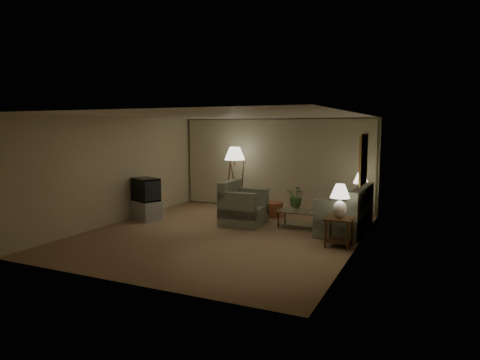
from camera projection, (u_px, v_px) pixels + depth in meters
The scene contains 16 objects.
ground at pixel (223, 233), 9.87m from camera, with size 7.00×7.00×0.00m, color tan.
room_shell at pixel (250, 154), 11.01m from camera, with size 6.04×7.02×2.72m.
sofa at pixel (345, 214), 10.01m from camera, with size 1.99×1.10×0.85m.
armchair at pixel (244, 208), 10.70m from camera, with size 1.07×1.01×0.86m.
side_table_near at pixel (339, 227), 8.73m from camera, with size 0.55×0.55×0.60m.
side_table_far at pixel (360, 206), 11.08m from camera, with size 0.54×0.45×0.60m.
table_lamp_near at pixel (340, 198), 8.66m from camera, with size 0.40×0.40×0.69m.
table_lamp_far at pixel (361, 183), 11.00m from camera, with size 0.39×0.39×0.67m.
coffee_table at pixel (302, 217), 10.35m from camera, with size 1.18×0.65×0.41m.
tv_cabinet at pixel (146, 210), 11.35m from camera, with size 0.97×0.81×0.50m, color #ABABAE.
crt_tv at pixel (146, 190), 11.28m from camera, with size 0.85×0.74×0.61m, color black.
floor_lamp at pixel (235, 177), 12.63m from camera, with size 0.61×0.61×1.86m.
ottoman at pixel (272, 209), 11.75m from camera, with size 0.58×0.58×0.39m, color #AC5F3A.
vase at pixel (296, 208), 10.39m from camera, with size 0.14×0.14×0.15m, color white.
flowers at pixel (297, 194), 10.35m from camera, with size 0.47×0.41×0.52m, color #4E7D37.
book at pixel (311, 213), 10.14m from camera, with size 0.18×0.24×0.02m, color olive.
Camera 1 is at (4.39, -8.60, 2.42)m, focal length 32.00 mm.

